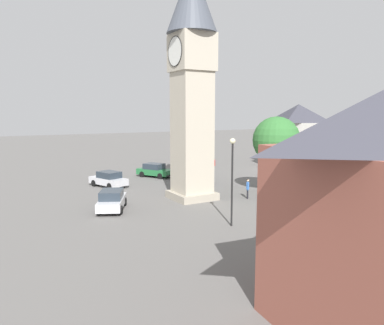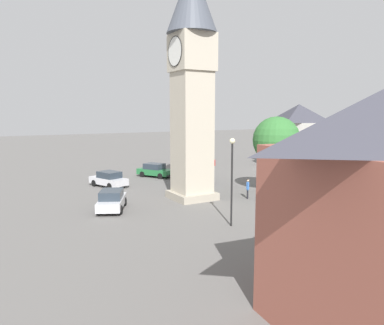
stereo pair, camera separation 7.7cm
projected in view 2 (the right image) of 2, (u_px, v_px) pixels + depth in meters
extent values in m
plane|color=#605E5B|center=(192.00, 198.00, 31.16)|extent=(200.00, 200.00, 0.00)
cube|color=#A59C89|center=(192.00, 195.00, 31.12)|extent=(3.39, 3.39, 0.60)
cube|color=#B7AD99|center=(192.00, 133.00, 30.41)|extent=(2.71, 2.71, 9.90)
cube|color=#B7AD99|center=(192.00, 53.00, 29.54)|extent=(3.04, 3.04, 2.99)
cylinder|color=white|center=(208.00, 54.00, 30.30)|extent=(2.28, 0.04, 2.28)
torus|color=black|center=(208.00, 54.00, 30.31)|extent=(2.34, 0.06, 2.34)
cube|color=black|center=(209.00, 51.00, 30.29)|extent=(0.05, 0.02, 0.64)
cube|color=black|center=(211.00, 54.00, 30.03)|extent=(0.87, 0.02, 0.04)
cylinder|color=white|center=(175.00, 51.00, 28.77)|extent=(2.28, 0.04, 2.28)
torus|color=black|center=(175.00, 51.00, 28.77)|extent=(2.34, 0.06, 2.34)
cube|color=#2D5BB7|center=(195.00, 177.00, 38.19)|extent=(4.15, 1.82, 0.64)
cube|color=#28333D|center=(196.00, 171.00, 37.98)|extent=(2.15, 1.62, 0.64)
cylinder|color=black|center=(183.00, 178.00, 38.93)|extent=(0.65, 0.24, 0.64)
cylinder|color=black|center=(196.00, 177.00, 39.68)|extent=(0.65, 0.24, 0.64)
cylinder|color=black|center=(194.00, 182.00, 36.78)|extent=(0.65, 0.24, 0.64)
cylinder|color=black|center=(208.00, 181.00, 37.53)|extent=(0.65, 0.24, 0.64)
cube|color=black|center=(186.00, 176.00, 39.99)|extent=(0.17, 1.67, 0.16)
cube|color=silver|center=(109.00, 181.00, 36.06)|extent=(4.44, 3.03, 0.64)
cube|color=#28333D|center=(109.00, 175.00, 35.88)|extent=(2.51, 2.20, 0.64)
cylinder|color=black|center=(94.00, 183.00, 36.26)|extent=(0.68, 0.43, 0.64)
cylinder|color=black|center=(107.00, 181.00, 37.48)|extent=(0.68, 0.43, 0.64)
cylinder|color=black|center=(110.00, 186.00, 34.71)|extent=(0.68, 0.43, 0.64)
cylinder|color=black|center=(123.00, 184.00, 35.93)|extent=(0.68, 0.43, 0.64)
cube|color=black|center=(96.00, 181.00, 37.36)|extent=(0.70, 1.60, 0.16)
cube|color=red|center=(351.00, 206.00, 26.35)|extent=(3.38, 4.42, 0.64)
cube|color=#28333D|center=(351.00, 197.00, 26.39)|extent=(2.35, 2.58, 0.64)
cylinder|color=black|center=(360.00, 215.00, 24.93)|extent=(0.49, 0.67, 0.64)
cylinder|color=black|center=(335.00, 212.00, 25.79)|extent=(0.49, 0.67, 0.64)
cylinder|color=black|center=(365.00, 207.00, 26.97)|extent=(0.49, 0.67, 0.64)
cylinder|color=black|center=(342.00, 204.00, 27.84)|extent=(0.49, 0.67, 0.64)
cube|color=black|center=(345.00, 215.00, 24.70)|extent=(1.54, 0.87, 0.16)
cube|color=silver|center=(112.00, 202.00, 27.45)|extent=(4.43, 3.35, 0.64)
cube|color=#28333D|center=(111.00, 194.00, 27.22)|extent=(2.57, 2.33, 0.64)
cylinder|color=black|center=(104.00, 202.00, 28.65)|extent=(0.67, 0.48, 0.64)
cylinder|color=black|center=(125.00, 202.00, 28.75)|extent=(0.67, 0.48, 0.64)
cylinder|color=black|center=(98.00, 210.00, 26.22)|extent=(0.67, 0.48, 0.64)
cylinder|color=black|center=(121.00, 210.00, 26.32)|extent=(0.67, 0.48, 0.64)
cube|color=black|center=(116.00, 199.00, 29.48)|extent=(0.85, 1.55, 0.16)
cube|color=#236B38|center=(155.00, 172.00, 41.53)|extent=(4.40, 3.54, 0.64)
cube|color=#28333D|center=(154.00, 166.00, 41.52)|extent=(2.60, 2.41, 0.64)
cylinder|color=black|center=(168.00, 174.00, 41.65)|extent=(0.66, 0.51, 0.64)
cylinder|color=black|center=(160.00, 176.00, 40.27)|extent=(0.66, 0.51, 0.64)
cylinder|color=black|center=(151.00, 172.00, 42.86)|extent=(0.66, 0.51, 0.64)
cylinder|color=black|center=(142.00, 174.00, 41.48)|extent=(0.66, 0.51, 0.64)
cube|color=black|center=(170.00, 175.00, 40.57)|extent=(0.95, 1.50, 0.16)
cylinder|color=black|center=(248.00, 194.00, 31.16)|extent=(0.13, 0.13, 0.82)
cylinder|color=black|center=(248.00, 194.00, 30.98)|extent=(0.13, 0.13, 0.82)
cube|color=#386BB7|center=(248.00, 186.00, 30.97)|extent=(0.42, 0.39, 0.60)
cylinder|color=#386BB7|center=(248.00, 186.00, 31.21)|extent=(0.09, 0.09, 0.60)
cylinder|color=#386BB7|center=(248.00, 187.00, 30.75)|extent=(0.09, 0.09, 0.60)
sphere|color=beige|center=(248.00, 180.00, 30.91)|extent=(0.22, 0.22, 0.22)
sphere|color=black|center=(248.00, 180.00, 30.91)|extent=(0.20, 0.20, 0.20)
cylinder|color=brown|center=(275.00, 175.00, 33.01)|extent=(0.44, 0.44, 3.34)
sphere|color=#337033|center=(276.00, 140.00, 32.59)|extent=(4.19, 4.19, 4.19)
cube|color=#422819|center=(353.00, 261.00, 15.42)|extent=(0.21, 1.10, 2.10)
cube|color=beige|center=(298.00, 145.00, 48.85)|extent=(7.76, 7.27, 5.94)
pyramid|color=#383842|center=(299.00, 113.00, 48.29)|extent=(8.15, 7.63, 2.38)
cube|color=#422819|center=(289.00, 161.00, 47.01)|extent=(1.05, 0.49, 2.10)
cylinder|color=black|center=(232.00, 186.00, 23.26)|extent=(0.12, 0.12, 5.29)
sphere|color=beige|center=(232.00, 141.00, 22.88)|extent=(0.36, 0.36, 0.36)
cylinder|color=gray|center=(213.00, 177.00, 35.29)|extent=(0.07, 0.07, 2.20)
cube|color=red|center=(213.00, 162.00, 35.10)|extent=(0.60, 0.04, 0.60)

